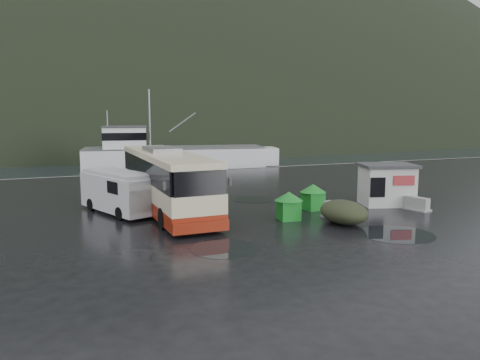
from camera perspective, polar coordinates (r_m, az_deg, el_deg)
name	(u,v)px	position (r m, az deg, el deg)	size (l,w,h in m)	color
ground	(244,215)	(25.65, 0.48, -4.34)	(160.00, 160.00, 0.00)	black
harbor_water	(93,133)	(133.66, -17.51, 5.48)	(300.00, 180.00, 0.02)	black
quay_edge	(165,172)	(44.57, -9.17, 0.95)	(160.00, 0.60, 1.50)	#999993
headland	(93,122)	(273.96, -17.53, 6.71)	(780.00, 540.00, 570.00)	black
coach_bus	(167,210)	(27.25, -8.87, -3.69)	(3.16, 12.70, 3.59)	beige
white_van	(119,213)	(27.16, -14.52, -3.90)	(1.96, 5.67, 2.37)	white
waste_bin_left	(288,220)	(24.79, 5.93, -4.83)	(1.07, 1.07, 1.49)	#178322
waste_bin_right	(313,210)	(27.47, 8.84, -3.59)	(1.07, 1.07, 1.50)	#178322
dome_tent	(343,223)	(24.44, 12.48, -5.17)	(2.14, 2.99, 1.17)	#2D321E
ticket_kiosk	(386,205)	(29.93, 17.35, -2.90)	(3.21, 2.43, 2.51)	beige
jersey_barrier_a	(338,219)	(25.43, 11.82, -4.63)	(0.86, 1.72, 0.86)	#999993
jersey_barrier_b	(417,210)	(28.92, 20.72, -3.44)	(0.75, 1.50, 0.75)	#999993
fishing_trawler	(175,163)	(53.01, -7.91, 2.13)	(23.34, 5.14, 9.34)	white
puddles	(305,227)	(23.39, 7.95, -5.65)	(11.34, 13.46, 0.01)	black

